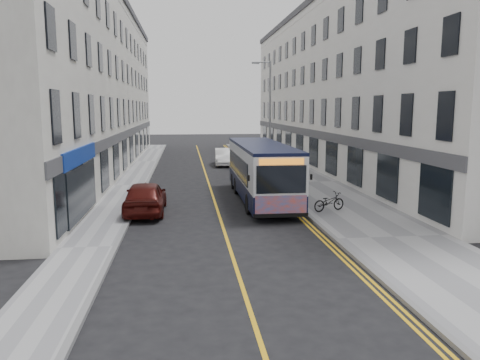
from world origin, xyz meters
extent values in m
plane|color=black|center=(0.00, 0.00, 0.00)|extent=(140.00, 140.00, 0.00)
cube|color=#98989A|center=(6.25, 12.00, 0.06)|extent=(4.50, 64.00, 0.12)
cube|color=#98989A|center=(-5.00, 12.00, 0.06)|extent=(2.00, 64.00, 0.12)
cube|color=slate|center=(4.00, 12.00, 0.07)|extent=(0.18, 64.00, 0.13)
cube|color=slate|center=(-4.00, 12.00, 0.07)|extent=(0.18, 64.00, 0.13)
cube|color=gold|center=(0.00, 12.00, 0.00)|extent=(0.12, 64.00, 0.01)
cube|color=gold|center=(3.55, 12.00, 0.00)|extent=(0.10, 64.00, 0.01)
cube|color=gold|center=(3.75, 12.00, 0.00)|extent=(0.10, 64.00, 0.01)
cube|color=white|center=(11.50, 21.00, 6.50)|extent=(6.00, 46.00, 13.00)
cube|color=silver|center=(-9.00, 21.00, 6.50)|extent=(6.00, 46.00, 13.00)
cylinder|color=gray|center=(4.25, 14.00, 4.00)|extent=(0.14, 0.14, 8.00)
cylinder|color=gray|center=(3.75, 14.00, 7.90)|extent=(1.00, 0.08, 0.08)
cube|color=gray|center=(3.25, 14.00, 7.85)|extent=(0.50, 0.18, 0.12)
cube|color=black|center=(2.48, 6.77, 0.76)|extent=(2.36, 10.41, 0.85)
cube|color=silver|center=(2.48, 6.77, 2.03)|extent=(2.36, 10.41, 1.70)
cube|color=black|center=(2.48, 6.77, 2.96)|extent=(2.38, 10.41, 0.15)
cube|color=black|center=(1.28, 7.34, 1.84)|extent=(0.04, 8.14, 1.09)
cube|color=black|center=(3.69, 7.34, 1.84)|extent=(0.04, 8.14, 1.09)
cube|color=black|center=(2.48, 1.55, 1.94)|extent=(2.13, 0.04, 1.18)
cube|color=#E44013|center=(2.48, 1.55, 0.80)|extent=(2.22, 0.04, 0.90)
cube|color=orange|center=(2.48, 1.54, 2.70)|extent=(1.89, 0.04, 0.26)
cylinder|color=black|center=(1.42, 3.65, 0.47)|extent=(0.26, 0.95, 0.95)
cylinder|color=black|center=(3.55, 3.65, 0.47)|extent=(0.26, 0.95, 0.95)
cylinder|color=black|center=(1.42, 8.85, 0.47)|extent=(0.26, 0.95, 0.95)
cylinder|color=black|center=(3.55, 8.85, 0.47)|extent=(0.26, 0.95, 0.95)
cylinder|color=black|center=(1.42, 10.56, 0.47)|extent=(0.26, 0.95, 0.95)
cylinder|color=black|center=(3.55, 10.56, 0.47)|extent=(0.26, 0.95, 0.95)
imported|color=black|center=(5.15, 3.35, 0.56)|extent=(1.77, 1.11, 0.88)
imported|color=olive|center=(5.39, 14.23, 1.11)|extent=(0.83, 0.66, 1.98)
imported|color=black|center=(6.60, 16.68, 0.96)|extent=(1.03, 0.97, 1.68)
imported|color=white|center=(1.83, 22.40, 0.72)|extent=(1.74, 4.45, 1.44)
imported|color=#480F0C|center=(-3.40, 4.38, 0.78)|extent=(1.88, 4.57, 1.55)
camera|label=1|loc=(-1.52, -17.48, 4.93)|focal=35.00mm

